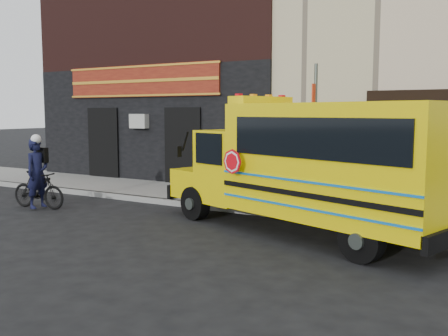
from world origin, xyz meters
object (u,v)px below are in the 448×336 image
school_bus (315,164)px  cyclist (37,175)px  sign_pole (315,137)px  bicycle (38,190)px

school_bus → cyclist: school_bus is taller
sign_pole → cyclist: size_ratio=2.00×
school_bus → cyclist: size_ratio=3.94×
bicycle → cyclist: cyclist is taller
sign_pole → bicycle: sign_pole is taller
sign_pole → cyclist: sign_pole is taller
bicycle → cyclist: size_ratio=0.91×
school_bus → bicycle: 7.51m
sign_pole → bicycle: 7.40m
cyclist → sign_pole: bearing=-72.4°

